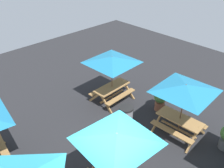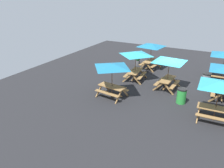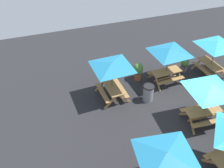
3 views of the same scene
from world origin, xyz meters
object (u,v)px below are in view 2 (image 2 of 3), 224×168
picnic_table_2 (112,68)px  trash_bin_gray (206,80)px  picnic_table_3 (151,47)px  picnic_table_1 (136,55)px  picnic_table_6 (220,87)px  trash_bin_green (181,96)px  potted_plant_0 (138,59)px  picnic_table_5 (169,62)px

picnic_table_2 → trash_bin_gray: size_ratio=2.38×
picnic_table_3 → picnic_table_1: bearing=5.9°
picnic_table_1 → picnic_table_3: 3.19m
picnic_table_6 → trash_bin_green: picnic_table_6 is taller
picnic_table_2 → picnic_table_6: 6.18m
picnic_table_1 → potted_plant_0: 4.13m
picnic_table_3 → potted_plant_0: (-0.47, -1.40, -1.43)m
trash_bin_green → trash_bin_gray: 3.70m
picnic_table_3 → trash_bin_gray: size_ratio=2.86×
trash_bin_green → potted_plant_0: size_ratio=0.90×
picnic_table_3 → potted_plant_0: picnic_table_3 is taller
picnic_table_2 → potted_plant_0: bearing=105.8°
picnic_table_5 → potted_plant_0: (-4.16, -3.92, -1.43)m
picnic_table_3 → picnic_table_5: (3.69, 2.53, 0.00)m
picnic_table_1 → trash_bin_gray: bearing=100.8°
trash_bin_green → potted_plant_0: potted_plant_0 is taller
trash_bin_green → picnic_table_5: bearing=-142.1°
trash_bin_green → potted_plant_0: 7.92m
potted_plant_0 → picnic_table_6: bearing=45.5°
picnic_table_1 → picnic_table_3: size_ratio=0.83×
picnic_table_2 → trash_bin_green: picnic_table_2 is taller
picnic_table_1 → trash_bin_green: picnic_table_1 is taller
picnic_table_3 → picnic_table_6: bearing=49.7°
potted_plant_0 → picnic_table_5: bearing=43.3°
picnic_table_5 → trash_bin_green: picnic_table_5 is taller
picnic_table_2 → trash_bin_green: 4.62m
picnic_table_5 → trash_bin_gray: bearing=131.3°
picnic_table_5 → trash_bin_gray: (-1.81, 2.36, -1.49)m
picnic_table_1 → picnic_table_6: size_ratio=0.83×
picnic_table_2 → picnic_table_5: (-2.98, 2.84, 0.00)m
picnic_table_5 → picnic_table_3: bearing=-141.7°
picnic_table_2 → trash_bin_gray: 7.23m
picnic_table_1 → picnic_table_6: bearing=56.2°
picnic_table_1 → trash_bin_green: 4.84m
picnic_table_3 → trash_bin_green: (5.44, 3.88, -1.49)m
picnic_table_1 → trash_bin_green: size_ratio=2.38×
trash_bin_green → picnic_table_3: bearing=-144.5°
picnic_table_5 → potted_plant_0: picnic_table_5 is taller
picnic_table_2 → trash_bin_green: bearing=23.6°
picnic_table_1 → trash_bin_gray: 5.40m
trash_bin_green → trash_bin_gray: bearing=164.2°
picnic_table_1 → potted_plant_0: (-3.66, -1.26, -1.43)m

